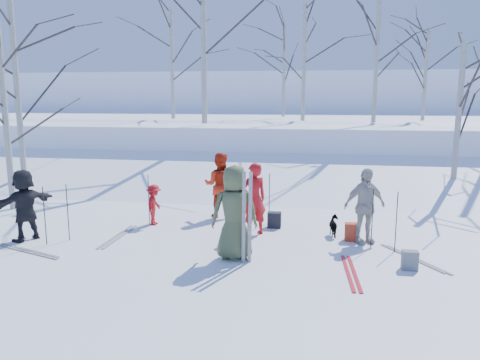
% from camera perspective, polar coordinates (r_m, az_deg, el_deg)
% --- Properties ---
extents(ground, '(120.00, 120.00, 0.00)m').
position_cam_1_polar(ground, '(10.37, -1.32, -8.56)').
color(ground, white).
rests_on(ground, ground).
extents(snow_ramp, '(70.00, 9.49, 4.12)m').
position_cam_1_polar(snow_ramp, '(17.05, 2.92, -0.54)').
color(snow_ramp, white).
rests_on(snow_ramp, ground).
extents(snow_plateau, '(70.00, 18.00, 2.20)m').
position_cam_1_polar(snow_plateau, '(26.81, 5.26, 5.22)').
color(snow_plateau, white).
rests_on(snow_plateau, ground).
extents(far_hill, '(90.00, 30.00, 6.00)m').
position_cam_1_polar(far_hill, '(47.70, 7.02, 8.60)').
color(far_hill, white).
rests_on(far_hill, ground).
extents(skier_olive_center, '(1.06, 0.80, 1.97)m').
position_cam_1_polar(skier_olive_center, '(9.61, -0.67, -3.98)').
color(skier_olive_center, '#444E2F').
rests_on(skier_olive_center, ground).
extents(skier_red_north, '(0.77, 0.70, 1.76)m').
position_cam_1_polar(skier_red_north, '(11.32, 1.71, -2.32)').
color(skier_red_north, '#B01014').
rests_on(skier_red_north, ground).
extents(skier_redor_behind, '(0.88, 0.69, 1.80)m').
position_cam_1_polar(skier_redor_behind, '(12.97, -2.50, -0.61)').
color(skier_redor_behind, red).
rests_on(skier_redor_behind, ground).
extents(skier_red_seated, '(0.42, 0.70, 1.07)m').
position_cam_1_polar(skier_red_seated, '(12.43, -10.42, -2.98)').
color(skier_red_seated, '#B01014').
rests_on(skier_red_seated, ground).
extents(skier_cream_east, '(1.10, 0.82, 1.74)m').
position_cam_1_polar(skier_cream_east, '(11.02, 14.95, -3.07)').
color(skier_cream_east, beige).
rests_on(skier_cream_east, ground).
extents(skier_grey_west, '(1.18, 1.61, 1.68)m').
position_cam_1_polar(skier_grey_west, '(11.97, -24.80, -2.77)').
color(skier_grey_west, black).
rests_on(skier_grey_west, ground).
extents(dog, '(0.37, 0.62, 0.49)m').
position_cam_1_polar(dog, '(11.54, 11.51, -5.53)').
color(dog, black).
rests_on(dog, ground).
extents(upright_ski_left, '(0.11, 0.17, 1.90)m').
position_cam_1_polar(upright_ski_left, '(9.32, 0.46, -4.64)').
color(upright_ski_left, silver).
rests_on(upright_ski_left, ground).
extents(upright_ski_right, '(0.12, 0.23, 1.89)m').
position_cam_1_polar(upright_ski_right, '(9.31, 1.22, -4.66)').
color(upright_ski_right, silver).
rests_on(upright_ski_right, ground).
extents(ski_pair_a, '(0.28, 1.91, 0.02)m').
position_cam_1_polar(ski_pair_a, '(11.67, -14.63, -6.69)').
color(ski_pair_a, silver).
rests_on(ski_pair_a, ground).
extents(ski_pair_b, '(1.42, 2.03, 0.02)m').
position_cam_1_polar(ski_pair_b, '(11.28, -24.42, -7.89)').
color(ski_pair_b, silver).
rests_on(ski_pair_b, ground).
extents(ski_pair_c, '(0.39, 1.92, 0.02)m').
position_cam_1_polar(ski_pair_c, '(9.36, 13.38, -10.92)').
color(ski_pair_c, '#B21926').
rests_on(ski_pair_c, ground).
extents(ski_pair_d, '(1.86, 2.07, 0.02)m').
position_cam_1_polar(ski_pair_d, '(10.50, 20.43, -8.94)').
color(ski_pair_d, silver).
rests_on(ski_pair_d, ground).
extents(ski_pole_a, '(0.02, 0.02, 1.34)m').
position_cam_1_polar(ski_pole_a, '(12.31, 3.58, -2.30)').
color(ski_pole_a, black).
rests_on(ski_pole_a, ground).
extents(ski_pole_b, '(0.02, 0.02, 1.34)m').
position_cam_1_polar(ski_pole_b, '(11.58, -20.26, -3.75)').
color(ski_pole_b, black).
rests_on(ski_pole_b, ground).
extents(ski_pole_c, '(0.02, 0.02, 1.34)m').
position_cam_1_polar(ski_pole_c, '(11.45, -22.71, -4.07)').
color(ski_pole_c, black).
rests_on(ski_pole_c, ground).
extents(ski_pole_d, '(0.02, 0.02, 1.34)m').
position_cam_1_polar(ski_pole_d, '(10.61, 18.51, -4.89)').
color(ski_pole_d, black).
rests_on(ski_pole_d, ground).
extents(ski_pole_e, '(0.02, 0.02, 1.34)m').
position_cam_1_polar(ski_pole_e, '(12.43, -11.06, -2.36)').
color(ski_pole_e, black).
rests_on(ski_pole_e, ground).
extents(ski_pole_f, '(0.02, 0.02, 1.34)m').
position_cam_1_polar(ski_pole_f, '(10.74, 15.82, -4.57)').
color(ski_pole_f, black).
rests_on(ski_pole_f, ground).
extents(backpack_red, '(0.32, 0.22, 0.42)m').
position_cam_1_polar(backpack_red, '(11.27, 13.48, -6.18)').
color(backpack_red, '#AB321A').
rests_on(backpack_red, ground).
extents(backpack_grey, '(0.30, 0.20, 0.38)m').
position_cam_1_polar(backpack_grey, '(9.80, 20.00, -9.18)').
color(backpack_grey, slate).
rests_on(backpack_grey, ground).
extents(backpack_dark, '(0.34, 0.24, 0.40)m').
position_cam_1_polar(backpack_dark, '(12.07, 4.21, -4.87)').
color(backpack_dark, black).
rests_on(backpack_dark, ground).
extents(birch_plateau_b, '(4.31, 4.31, 5.29)m').
position_cam_1_polar(birch_plateau_b, '(23.81, -8.29, 13.79)').
color(birch_plateau_b, silver).
rests_on(birch_plateau_b, snow_plateau).
extents(birch_plateau_c, '(3.42, 3.42, 4.03)m').
position_cam_1_polar(birch_plateau_c, '(23.25, 21.66, 11.71)').
color(birch_plateau_c, silver).
rests_on(birch_plateau_c, snow_plateau).
extents(birch_plateau_d, '(6.06, 6.06, 7.80)m').
position_cam_1_polar(birch_plateau_d, '(19.74, -4.50, 18.27)').
color(birch_plateau_d, silver).
rests_on(birch_plateau_d, snow_plateau).
extents(birch_plateau_f, '(4.29, 4.29, 5.28)m').
position_cam_1_polar(birch_plateau_f, '(21.01, 16.30, 13.95)').
color(birch_plateau_f, silver).
rests_on(birch_plateau_f, snow_plateau).
extents(birch_plateau_g, '(3.97, 3.97, 4.82)m').
position_cam_1_polar(birch_plateau_g, '(25.86, 5.37, 13.04)').
color(birch_plateau_g, silver).
rests_on(birch_plateau_g, snow_plateau).
extents(birch_plateau_h, '(4.19, 4.19, 5.13)m').
position_cam_1_polar(birch_plateau_h, '(21.81, 7.81, 13.92)').
color(birch_plateau_h, silver).
rests_on(birch_plateau_h, snow_plateau).
extents(birch_edge_a, '(4.41, 4.41, 5.45)m').
position_cam_1_polar(birch_edge_a, '(15.26, -26.69, 6.85)').
color(birch_edge_a, silver).
rests_on(birch_edge_a, ground).
extents(birch_edge_d, '(5.36, 5.36, 6.80)m').
position_cam_1_polar(birch_edge_d, '(18.43, -25.50, 9.46)').
color(birch_edge_d, silver).
rests_on(birch_edge_d, ground).
extents(birch_edge_e, '(4.09, 4.09, 4.98)m').
position_cam_1_polar(birch_edge_e, '(16.63, 25.04, 6.37)').
color(birch_edge_e, silver).
rests_on(birch_edge_e, ground).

